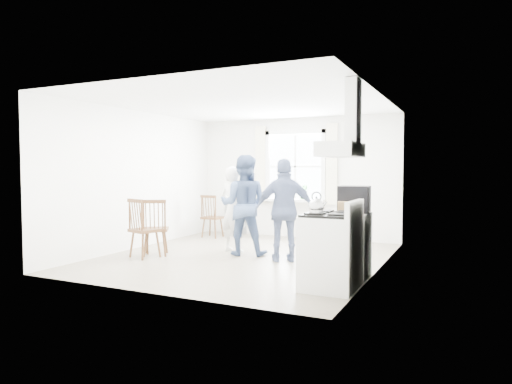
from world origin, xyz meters
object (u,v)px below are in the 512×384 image
stereo_stack (354,199)px  windsor_chair_c (155,221)px  person_mid (244,205)px  gas_stove (331,250)px  low_cabinet (350,245)px  person_right (285,210)px  person_left (233,209)px  windsor_chair_b (139,222)px  windsor_chair_a (210,211)px

stereo_stack → windsor_chair_c: (-3.43, -0.00, -0.48)m
person_mid → gas_stove: bearing=127.2°
windsor_chair_c → person_mid: bearing=30.4°
low_cabinet → person_right: person_right is taller
windsor_chair_c → low_cabinet: bearing=-1.0°
stereo_stack → person_left: (-2.41, 0.95, -0.31)m
stereo_stack → low_cabinet: bearing=-121.2°
windsor_chair_c → person_left: size_ratio=0.64×
gas_stove → person_left: bearing=143.5°
stereo_stack → gas_stove: bearing=-97.9°
person_right → person_mid: bearing=-41.9°
low_cabinet → windsor_chair_c: windsor_chair_c is taller
windsor_chair_b → low_cabinet: bearing=3.3°
stereo_stack → windsor_chair_a: stereo_stack is taller
stereo_stack → person_right: 1.39m
windsor_chair_b → windsor_chair_c: windsor_chair_b is taller
low_cabinet → windsor_chair_c: bearing=179.0°
person_right → windsor_chair_b: bearing=-8.2°
gas_stove → person_mid: (-2.01, 1.53, 0.39)m
windsor_chair_a → person_right: person_right is taller
windsor_chair_a → windsor_chair_c: windsor_chair_c is taller
gas_stove → windsor_chair_c: 3.42m
gas_stove → windsor_chair_c: size_ratio=1.13×
windsor_chair_a → person_mid: size_ratio=0.54×
gas_stove → person_left: person_left is taller
windsor_chair_c → person_right: (2.18, 0.56, 0.23)m
windsor_chair_a → low_cabinet: bearing=-31.9°
gas_stove → windsor_chair_a: size_ratio=1.19×
gas_stove → person_right: size_ratio=0.67×
windsor_chair_a → windsor_chair_b: size_ratio=0.93×
stereo_stack → windsor_chair_a: (-3.66, 2.19, -0.51)m
gas_stove → person_mid: size_ratio=0.64×
windsor_chair_a → windsor_chair_b: windsor_chair_b is taller
low_cabinet → windsor_chair_b: 3.53m
person_left → person_right: bearing=172.7°
low_cabinet → stereo_stack: (0.04, 0.06, 0.63)m
gas_stove → windsor_chair_b: gas_stove is taller
low_cabinet → person_mid: person_mid is taller
low_cabinet → windsor_chair_a: 4.27m
gas_stove → windsor_chair_c: bearing=167.2°
gas_stove → windsor_chair_c: (-3.33, 0.76, 0.12)m
low_cabinet → windsor_chair_c: (-3.40, 0.06, 0.15)m
low_cabinet → person_mid: size_ratio=0.52×
windsor_chair_c → person_mid: (1.32, 0.77, 0.27)m
person_left → person_right: size_ratio=0.92×
low_cabinet → windsor_chair_a: bearing=148.1°
stereo_stack → windsor_chair_c: stereo_stack is taller
low_cabinet → windsor_chair_b: windsor_chair_b is taller
windsor_chair_a → person_left: bearing=-45.0°
gas_stove → windsor_chair_b: size_ratio=1.10×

